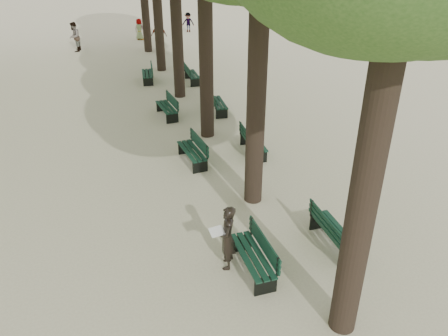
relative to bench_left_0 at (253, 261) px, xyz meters
name	(u,v)px	position (x,y,z in m)	size (l,w,h in m)	color
ground	(238,275)	(-0.37, -0.06, -0.27)	(120.00, 120.00, 0.00)	beige
bench_left_0	(253,261)	(0.00, 0.00, 0.00)	(0.57, 1.80, 0.92)	black
bench_left_1	(192,155)	(0.00, 5.82, 0.00)	(0.73, 1.84, 0.92)	black
bench_left_2	(167,111)	(0.00, 10.39, 0.00)	(0.73, 1.84, 0.92)	black
bench_left_3	(148,77)	(0.00, 15.86, 0.00)	(0.77, 1.85, 0.92)	black
bench_right_0	(334,237)	(2.27, 0.26, 0.00)	(0.63, 1.82, 0.92)	black
bench_right_1	(253,146)	(2.27, 5.88, 0.00)	(0.69, 1.83, 0.92)	black
bench_right_2	(218,106)	(2.27, 10.26, 0.00)	(0.71, 1.84, 0.92)	black
bench_right_3	(192,77)	(2.27, 14.99, 0.00)	(0.64, 1.82, 0.92)	black
man_with_map	(227,238)	(-0.50, 0.35, 0.54)	(0.69, 0.72, 1.62)	black
pedestrian_b	(188,22)	(5.36, 28.86, 0.49)	(0.98, 0.30, 1.52)	#262628
pedestrian_a	(74,37)	(-3.56, 24.41, 0.69)	(0.94, 0.39, 1.93)	#262628
pedestrian_c	(159,36)	(1.98, 23.27, 0.67)	(1.10, 0.38, 1.88)	#262628
pedestrian_d	(139,29)	(1.13, 26.96, 0.50)	(0.75, 0.31, 1.54)	#262628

